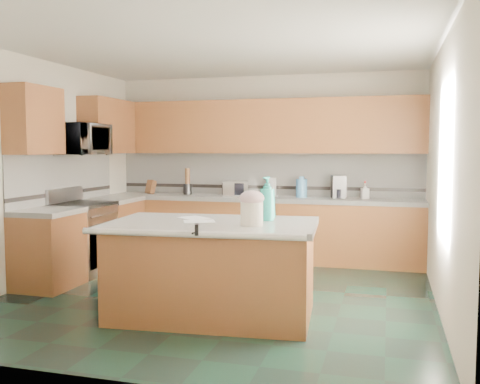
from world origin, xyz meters
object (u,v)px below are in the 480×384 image
(soap_bottle_island, at_px, (267,199))
(coffee_maker, at_px, (338,187))
(knife_block, at_px, (151,187))
(island_top, at_px, (213,225))
(treat_jar, at_px, (252,214))
(island_base, at_px, (213,272))
(toaster_oven, at_px, (235,189))

(soap_bottle_island, xyz_separation_m, coffee_maker, (0.45, 2.58, -0.05))
(knife_block, height_order, coffee_maker, coffee_maker)
(island_top, xyz_separation_m, treat_jar, (0.42, -0.14, 0.14))
(island_base, xyz_separation_m, toaster_oven, (-0.58, 2.78, 0.60))
(coffee_maker, bearing_deg, knife_block, 165.73)
(soap_bottle_island, relative_size, coffee_maker, 1.33)
(island_base, relative_size, treat_jar, 8.64)
(treat_jar, height_order, toaster_oven, same)
(treat_jar, bearing_deg, coffee_maker, 86.67)
(treat_jar, distance_m, soap_bottle_island, 0.40)
(soap_bottle_island, bearing_deg, island_top, -137.20)
(island_base, distance_m, soap_bottle_island, 0.88)
(knife_block, xyz_separation_m, coffee_maker, (2.88, 0.03, 0.06))
(island_base, distance_m, treat_jar, 0.75)
(soap_bottle_island, xyz_separation_m, knife_block, (-2.43, 2.55, -0.11))
(toaster_oven, relative_size, coffee_maker, 1.16)
(toaster_oven, height_order, coffee_maker, coffee_maker)
(island_base, distance_m, island_top, 0.46)
(toaster_oven, bearing_deg, coffee_maker, -15.97)
(knife_block, xyz_separation_m, toaster_oven, (1.37, 0.00, 0.00))
(island_top, xyz_separation_m, soap_bottle_island, (0.48, 0.23, 0.24))
(treat_jar, xyz_separation_m, toaster_oven, (-1.00, 2.93, -0.00))
(knife_block, bearing_deg, coffee_maker, 18.89)
(treat_jar, xyz_separation_m, coffee_maker, (0.51, 2.96, 0.05))
(toaster_oven, bearing_deg, treat_jar, -88.24)
(island_base, bearing_deg, soap_bottle_island, 20.95)
(toaster_oven, bearing_deg, island_top, -95.42)
(island_base, distance_m, knife_block, 3.45)
(island_top, relative_size, treat_jar, 9.11)
(island_top, height_order, toaster_oven, toaster_oven)
(treat_jar, relative_size, soap_bottle_island, 0.51)
(island_top, relative_size, toaster_oven, 5.28)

